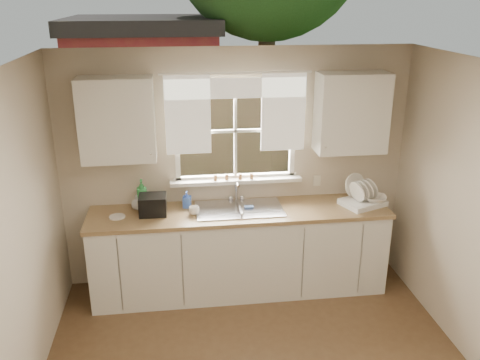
{
  "coord_description": "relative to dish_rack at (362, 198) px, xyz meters",
  "views": [
    {
      "loc": [
        -0.6,
        -2.99,
        2.98
      ],
      "look_at": [
        0.0,
        1.65,
        1.25
      ],
      "focal_mm": 38.0,
      "sensor_mm": 36.0,
      "label": 1
    }
  ],
  "objects": [
    {
      "name": "ceiling",
      "position": [
        -1.28,
        -1.67,
        1.52
      ],
      "size": [
        3.6,
        4.0,
        0.02
      ],
      "primitive_type": "cube",
      "color": "silver",
      "rests_on": "room_walls"
    },
    {
      "name": "upper_cabinet_left",
      "position": [
        -2.43,
        0.16,
        0.87
      ],
      "size": [
        0.7,
        0.33,
        0.8
      ],
      "primitive_type": "cube",
      "color": "silver",
      "rests_on": "room_walls"
    },
    {
      "name": "soap_bottle_a",
      "position": [
        -2.25,
        0.2,
        0.08
      ],
      "size": [
        0.12,
        0.12,
        0.31
      ],
      "primitive_type": "imported",
      "rotation": [
        0.0,
        0.0,
        -0.05
      ],
      "color": "green",
      "rests_on": "countertop"
    },
    {
      "name": "countertop",
      "position": [
        -1.28,
        0.01,
        -0.09
      ],
      "size": [
        3.04,
        0.65,
        0.04
      ],
      "primitive_type": "cube",
      "color": "olive",
      "rests_on": "base_cabinets"
    },
    {
      "name": "soap_bottle_c",
      "position": [
        -2.31,
        0.19,
        -0.0
      ],
      "size": [
        0.14,
        0.14,
        0.15
      ],
      "primitive_type": "imported",
      "rotation": [
        0.0,
        0.0,
        0.24
      ],
      "color": "beige",
      "rests_on": "countertop"
    },
    {
      "name": "sill_jars",
      "position": [
        -1.31,
        0.27,
        0.2
      ],
      "size": [
        0.42,
        0.04,
        0.06
      ],
      "color": "brown",
      "rests_on": "window"
    },
    {
      "name": "window",
      "position": [
        -1.28,
        0.33,
        0.5
      ],
      "size": [
        1.38,
        0.16,
        1.06
      ],
      "color": "white",
      "rests_on": "room_walls"
    },
    {
      "name": "cup",
      "position": [
        -1.74,
        -0.03,
        -0.03
      ],
      "size": [
        0.11,
        0.11,
        0.08
      ],
      "primitive_type": "imported",
      "rotation": [
        0.0,
        0.0,
        -0.08
      ],
      "color": "silver",
      "rests_on": "countertop"
    },
    {
      "name": "upper_cabinet_right",
      "position": [
        -0.13,
        0.16,
        0.87
      ],
      "size": [
        0.7,
        0.33,
        0.8
      ],
      "primitive_type": "cube",
      "color": "silver",
      "rests_on": "room_walls"
    },
    {
      "name": "bowl",
      "position": [
        0.12,
        -0.05,
        0.01
      ],
      "size": [
        0.28,
        0.28,
        0.05
      ],
      "primitive_type": "imported",
      "rotation": [
        0.0,
        0.0,
        -0.29
      ],
      "color": "white",
      "rests_on": "dish_rack"
    },
    {
      "name": "sink",
      "position": [
        -1.28,
        0.04,
        -0.15
      ],
      "size": [
        0.88,
        0.52,
        0.4
      ],
      "color": "#B7B7BC",
      "rests_on": "countertop"
    },
    {
      "name": "dish_rack",
      "position": [
        0.0,
        0.0,
        0.0
      ],
      "size": [
        0.51,
        0.45,
        0.3
      ],
      "color": "white",
      "rests_on": "countertop"
    },
    {
      "name": "base_cabinets",
      "position": [
        -1.28,
        0.01,
        -0.55
      ],
      "size": [
        3.0,
        0.62,
        0.87
      ],
      "primitive_type": "cube",
      "color": "silver",
      "rests_on": "ground"
    },
    {
      "name": "saucer",
      "position": [
        -2.49,
        0.0,
        -0.07
      ],
      "size": [
        0.16,
        0.16,
        0.01
      ],
      "primitive_type": "cylinder",
      "color": "beige",
      "rests_on": "countertop"
    },
    {
      "name": "curtains",
      "position": [
        -1.28,
        0.28,
        0.95
      ],
      "size": [
        1.5,
        0.03,
        0.81
      ],
      "color": "white",
      "rests_on": "room_walls"
    },
    {
      "name": "soap_bottle_b",
      "position": [
        -1.8,
        0.16,
        0.01
      ],
      "size": [
        0.09,
        0.1,
        0.18
      ],
      "primitive_type": "imported",
      "rotation": [
        0.0,
        0.0,
        -0.21
      ],
      "color": "blue",
      "rests_on": "countertop"
    },
    {
      "name": "black_appliance",
      "position": [
        -2.14,
        0.04,
        0.02
      ],
      "size": [
        0.27,
        0.24,
        0.2
      ],
      "primitive_type": "cube",
      "rotation": [
        0.0,
        0.0,
        -0.02
      ],
      "color": "black",
      "rests_on": "countertop"
    },
    {
      "name": "room_walls",
      "position": [
        -1.28,
        -1.73,
        0.25
      ],
      "size": [
        3.62,
        4.02,
        2.5
      ],
      "color": "beige",
      "rests_on": "ground"
    },
    {
      "name": "wall_outlet",
      "position": [
        -0.4,
        0.32,
        0.1
      ],
      "size": [
        0.08,
        0.01,
        0.12
      ],
      "primitive_type": "cube",
      "color": "beige",
      "rests_on": "room_walls"
    }
  ]
}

